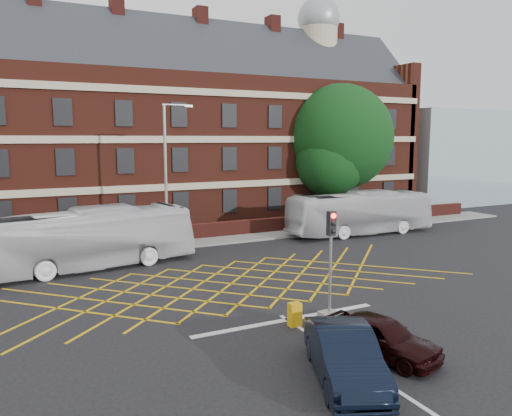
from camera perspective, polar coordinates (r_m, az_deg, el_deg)
name	(u,v)px	position (r m, az deg, el deg)	size (l,w,h in m)	color
ground	(249,295)	(23.05, -0.84, -9.93)	(120.00, 120.00, 0.00)	black
victorian_building	(136,129)	(42.90, -13.51, 8.77)	(51.00, 12.17, 20.40)	#501E14
boundary_wall	(167,234)	(34.74, -10.16, -2.99)	(56.00, 0.50, 1.10)	#4E1A15
far_pavement	(171,244)	(33.90, -9.66, -4.09)	(60.00, 3.00, 0.12)	slate
glass_block	(442,157)	(59.64, 20.47, 5.48)	(14.00, 10.00, 10.00)	#99B2BF
box_junction_hatching	(231,284)	(24.78, -2.86, -8.62)	(11.50, 0.12, 0.02)	#CC990C
stop_line	(287,320)	(20.12, 3.58, -12.63)	(8.00, 0.30, 0.02)	silver
centre_line	(404,395)	(15.34, 16.60, -19.84)	(0.15, 14.00, 0.02)	silver
bus_left	(84,239)	(28.62, -19.02, -3.38)	(2.80, 11.95, 3.33)	silver
bus_right	(360,213)	(37.74, 11.82, -0.56)	(2.67, 11.41, 3.18)	silver
car_navy	(345,355)	(15.45, 10.10, -16.22)	(1.66, 4.77, 1.57)	black
car_maroon	(380,336)	(17.28, 14.04, -14.02)	(1.61, 4.01, 1.36)	black
deciduous_tree	(339,144)	(43.76, 9.51, 7.18)	(9.06, 9.06, 11.70)	black
traffic_light_near	(330,274)	(20.05, 8.48, -7.50)	(0.70, 0.70, 4.27)	slate
street_lamp	(168,204)	(30.71, -10.08, 0.50)	(2.25, 1.00, 9.11)	slate
utility_cabinet	(295,314)	(19.41, 4.44, -12.04)	(0.46, 0.36, 0.90)	#D5980C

